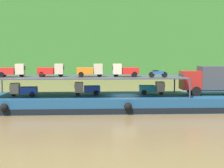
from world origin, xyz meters
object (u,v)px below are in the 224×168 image
(mini_truck_lower_aft, at_px, (87,88))
(mini_truck_lower_mid, at_px, (152,88))
(mini_truck_upper_stern, at_px, (12,70))
(mini_truck_upper_bow, at_px, (125,70))
(cargo_barge, at_px, (124,102))
(motorcycle_upper_port, at_px, (158,73))
(mini_truck_upper_mid, at_px, (51,70))
(covered_lorry, at_px, (214,79))
(mini_truck_upper_fore, at_px, (90,70))
(mini_truck_lower_stern, at_px, (23,90))

(mini_truck_lower_aft, xyz_separation_m, mini_truck_lower_mid, (7.19, 0.15, 0.00))
(mini_truck_upper_stern, relative_size, mini_truck_upper_bow, 1.01)
(mini_truck_lower_mid, bearing_deg, cargo_barge, -169.32)
(mini_truck_lower_mid, distance_m, motorcycle_upper_port, 3.04)
(mini_truck_lower_aft, height_order, mini_truck_upper_mid, mini_truck_upper_mid)
(covered_lorry, height_order, mini_truck_upper_fore, mini_truck_upper_fore)
(mini_truck_lower_mid, xyz_separation_m, motorcycle_upper_port, (0.11, -2.49, 1.74))
(motorcycle_upper_port, bearing_deg, mini_truck_upper_bow, 153.84)
(covered_lorry, relative_size, mini_truck_upper_mid, 2.86)
(mini_truck_lower_aft, bearing_deg, mini_truck_upper_mid, -174.51)
(mini_truck_upper_mid, relative_size, mini_truck_upper_bow, 1.01)
(cargo_barge, height_order, mini_truck_upper_fore, mini_truck_upper_fore)
(mini_truck_upper_stern, relative_size, mini_truck_upper_mid, 1.00)
(mini_truck_lower_stern, relative_size, mini_truck_lower_aft, 0.99)
(mini_truck_upper_stern, bearing_deg, motorcycle_upper_port, -6.79)
(mini_truck_upper_mid, height_order, mini_truck_upper_bow, same)
(mini_truck_lower_stern, bearing_deg, mini_truck_lower_aft, 7.99)
(mini_truck_upper_mid, xyz_separation_m, mini_truck_upper_fore, (4.11, -0.45, 0.00))
(mini_truck_lower_aft, relative_size, motorcycle_upper_port, 1.47)
(mini_truck_lower_mid, height_order, mini_truck_upper_bow, mini_truck_upper_bow)
(mini_truck_upper_fore, bearing_deg, motorcycle_upper_port, -12.50)
(cargo_barge, bearing_deg, mini_truck_lower_aft, 173.74)
(mini_truck_lower_aft, distance_m, motorcycle_upper_port, 7.86)
(mini_truck_upper_mid, xyz_separation_m, mini_truck_upper_bow, (7.82, -0.41, 0.00))
(mini_truck_upper_stern, height_order, mini_truck_upper_fore, same)
(covered_lorry, distance_m, mini_truck_upper_mid, 17.55)
(mini_truck_upper_fore, bearing_deg, mini_truck_lower_stern, -179.05)
(mini_truck_lower_stern, xyz_separation_m, mini_truck_upper_mid, (2.87, 0.57, 2.00))
(mini_truck_upper_fore, bearing_deg, cargo_barge, 5.70)
(cargo_barge, height_order, mini_truck_lower_aft, mini_truck_lower_aft)
(mini_truck_upper_stern, xyz_separation_m, mini_truck_upper_mid, (4.07, 0.19, 0.00))
(mini_truck_lower_mid, bearing_deg, mini_truck_upper_mid, -177.35)
(covered_lorry, relative_size, motorcycle_upper_port, 4.15)
(mini_truck_upper_stern, relative_size, mini_truck_upper_fore, 0.99)
(cargo_barge, xyz_separation_m, motorcycle_upper_port, (3.25, -1.90, 3.18))
(mini_truck_lower_mid, bearing_deg, mini_truck_lower_aft, -178.82)
(mini_truck_lower_stern, height_order, mini_truck_upper_fore, mini_truck_upper_fore)
(mini_truck_lower_mid, bearing_deg, mini_truck_upper_fore, -171.99)
(mini_truck_upper_mid, bearing_deg, mini_truck_upper_bow, -2.98)
(mini_truck_lower_mid, xyz_separation_m, mini_truck_upper_mid, (-10.92, -0.51, 2.00))
(covered_lorry, height_order, motorcycle_upper_port, covered_lorry)
(mini_truck_upper_mid, height_order, motorcycle_upper_port, mini_truck_upper_mid)
(mini_truck_lower_aft, distance_m, mini_truck_upper_bow, 4.61)
(mini_truck_lower_mid, xyz_separation_m, mini_truck_upper_bow, (-3.11, -0.91, 2.00))
(mini_truck_lower_stern, xyz_separation_m, mini_truck_upper_stern, (-1.20, 0.38, 2.00))
(mini_truck_lower_aft, distance_m, mini_truck_upper_fore, 2.19)
(cargo_barge, bearing_deg, mini_truck_upper_stern, -179.50)
(mini_truck_upper_stern, bearing_deg, mini_truck_lower_mid, 2.65)
(motorcycle_upper_port, bearing_deg, mini_truck_upper_fore, 167.50)
(mini_truck_upper_mid, relative_size, motorcycle_upper_port, 1.45)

